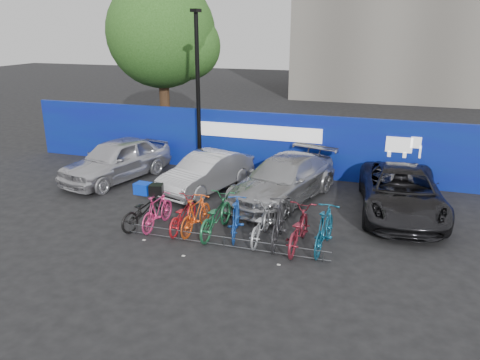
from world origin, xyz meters
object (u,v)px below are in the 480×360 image
at_px(bike_2, 183,214).
at_px(bike_4, 216,216).
at_px(car_2, 284,179).
at_px(bike_9, 324,229).
at_px(tree, 166,36).
at_px(bike_rack, 224,241).
at_px(lamppost, 198,89).
at_px(bike_3, 196,214).
at_px(bike_0, 145,210).
at_px(bike_1, 157,211).
at_px(car_0, 116,160).
at_px(bike_6, 260,223).
at_px(bike_7, 278,223).
at_px(bike_5, 236,218).
at_px(bike_8, 298,229).
at_px(car_3, 401,192).
at_px(car_1, 207,172).

relative_size(bike_2, bike_4, 0.86).
height_order(car_2, bike_9, car_2).
distance_m(tree, bike_rack, 13.55).
distance_m(lamppost, car_2, 5.09).
distance_m(bike_3, bike_9, 3.58).
bearing_deg(car_2, bike_0, -118.84).
bearing_deg(car_2, lamppost, 167.86).
distance_m(tree, bike_1, 11.94).
xyz_separation_m(bike_2, bike_3, (0.42, -0.01, 0.05)).
xyz_separation_m(car_0, bike_6, (6.55, -3.38, -0.29)).
height_order(car_2, bike_7, car_2).
height_order(bike_0, bike_2, bike_0).
bearing_deg(bike_4, bike_5, -175.87).
bearing_deg(lamppost, tree, 127.51).
xyz_separation_m(lamppost, bike_8, (5.04, -5.41, -2.74)).
relative_size(tree, bike_3, 4.53).
xyz_separation_m(bike_0, bike_2, (1.16, 0.08, -0.03)).
height_order(tree, bike_7, tree).
relative_size(bike_2, bike_3, 1.03).
height_order(car_3, bike_6, car_3).
bearing_deg(bike_rack, bike_0, 167.37).
height_order(bike_3, bike_9, bike_9).
height_order(bike_rack, bike_3, bike_3).
height_order(bike_6, bike_9, bike_9).
distance_m(bike_4, bike_6, 1.29).
bearing_deg(car_2, car_0, -165.36).
relative_size(tree, bike_2, 4.41).
xyz_separation_m(bike_1, bike_4, (1.74, 0.12, 0.03)).
xyz_separation_m(lamppost, bike_0, (0.55, -5.41, -2.78)).
xyz_separation_m(car_0, bike_8, (7.60, -3.50, -0.25)).
bearing_deg(bike_5, bike_3, -9.84).
height_order(bike_rack, car_2, car_2).
bearing_deg(car_2, car_1, -166.19).
bearing_deg(bike_6, bike_9, 177.83).
height_order(bike_7, bike_8, bike_7).
xyz_separation_m(bike_0, bike_9, (5.15, 0.08, 0.09)).
bearing_deg(bike_2, bike_0, 3.13).
xyz_separation_m(car_3, bike_2, (-5.86, -3.19, -0.24)).
bearing_deg(bike_8, tree, -47.98).
distance_m(bike_2, bike_8, 3.33).
height_order(lamppost, car_2, lamppost).
bearing_deg(tree, bike_5, -55.36).
bearing_deg(bike_3, bike_4, -170.09).
distance_m(bike_rack, bike_9, 2.62).
distance_m(car_2, bike_2, 3.89).
xyz_separation_m(bike_2, bike_7, (2.77, -0.01, 0.13)).
relative_size(lamppost, bike_4, 2.97).
height_order(car_0, bike_0, car_0).
bearing_deg(bike_4, bike_7, -179.16).
relative_size(bike_5, bike_6, 0.98).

